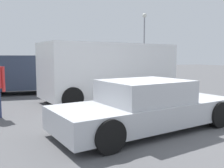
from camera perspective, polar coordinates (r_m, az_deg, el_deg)
The scene contains 5 objects.
ground_plane at distance 6.19m, azimuth 11.24°, elevation -10.18°, with size 80.00×80.00×0.00m, color #515154.
sedan_foreground at distance 6.03m, azimuth 7.97°, elevation -5.16°, with size 4.75×2.28×1.19m.
van_white at distance 10.01m, azimuth -0.46°, elevation 3.22°, with size 5.58×2.76×2.25m.
suv_dark at distance 12.61m, azimuth -17.88°, elevation 2.54°, with size 4.86×2.72×1.80m.
light_post_near at distance 26.25m, azimuth 7.40°, elevation 11.55°, with size 0.44×0.44×6.18m.
Camera 1 is at (-3.57, -4.76, 1.73)m, focal length 39.93 mm.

